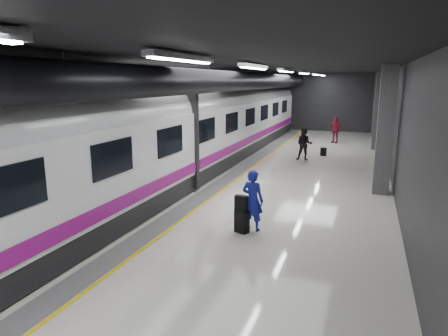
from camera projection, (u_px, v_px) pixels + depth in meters
The scene contains 9 objects.
ground at pixel (243, 196), 14.09m from camera, with size 40.00×40.00×0.00m, color silver.
platform_hall at pixel (245, 93), 14.30m from camera, with size 10.02×40.02×4.51m.
train at pixel (160, 133), 14.71m from camera, with size 3.05×38.00×4.05m.
traveler_main at pixel (253, 200), 10.69m from camera, with size 0.61×0.40×1.67m, color #1F17AC.
suitcase_main at pixel (242, 222), 10.63m from camera, with size 0.36×0.23×0.59m, color black.
shoulder_bag at pixel (241, 203), 10.52m from camera, with size 0.33×0.17×0.43m, color black.
traveler_far_a at pixel (304, 144), 20.18m from camera, with size 0.80×0.63×1.65m, color black.
traveler_far_b at pixel (335, 130), 25.89m from camera, with size 1.02×0.42×1.73m, color maroon.
suitcase_far at pixel (323, 152), 21.54m from camera, with size 0.30×0.20×0.44m, color black.
Camera 1 is at (3.92, -12.99, 3.98)m, focal length 32.00 mm.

